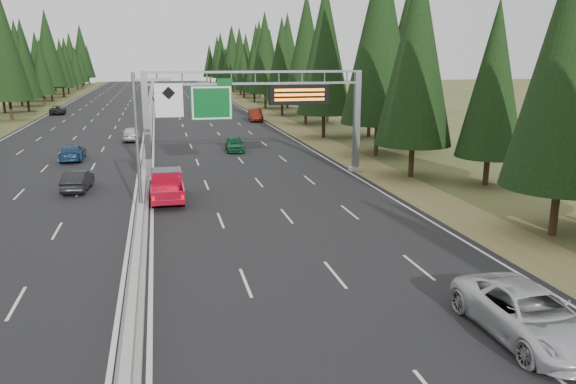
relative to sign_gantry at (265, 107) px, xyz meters
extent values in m
cube|color=black|center=(-8.92, 45.12, -5.23)|extent=(32.00, 260.00, 0.08)
cube|color=olive|center=(8.88, 45.12, -5.24)|extent=(3.60, 260.00, 0.06)
cube|color=#454D24|center=(-26.72, 45.12, -5.24)|extent=(3.60, 260.00, 0.06)
cube|color=#979792|center=(-8.92, 45.12, -5.04)|extent=(0.70, 260.00, 0.30)
cube|color=#979792|center=(-8.92, 45.12, -4.64)|extent=(0.30, 260.00, 0.60)
cube|color=slate|center=(-8.57, 0.12, -1.29)|extent=(0.45, 0.45, 7.80)
cube|color=#979792|center=(-8.57, 0.12, -5.04)|extent=(0.90, 0.90, 0.30)
cube|color=slate|center=(7.28, 0.12, -1.29)|extent=(0.45, 0.45, 7.80)
cube|color=#979792|center=(7.28, 0.12, -5.04)|extent=(0.90, 0.90, 0.30)
cube|color=slate|center=(-0.64, 0.12, 2.53)|extent=(15.85, 0.35, 0.16)
cube|color=slate|center=(-0.64, 0.12, 1.69)|extent=(15.85, 0.35, 0.16)
cube|color=#054C19|center=(-3.92, -0.13, 0.36)|extent=(3.00, 0.10, 2.50)
cube|color=silver|center=(-3.92, -0.19, 0.36)|extent=(2.85, 0.02, 2.35)
cube|color=#054C19|center=(-2.92, -0.13, 1.86)|extent=(1.10, 0.10, 0.45)
cube|color=black|center=(2.58, -0.18, 0.86)|extent=(4.50, 0.40, 1.50)
cube|color=orange|center=(2.58, -0.40, 1.21)|extent=(3.80, 0.02, 0.18)
cube|color=orange|center=(2.58, -0.40, 0.86)|extent=(3.80, 0.02, 0.18)
cube|color=orange|center=(2.58, -0.40, 0.51)|extent=(3.80, 0.02, 0.18)
cylinder|color=slate|center=(-8.92, -9.88, -1.19)|extent=(0.20, 0.20, 8.00)
cube|color=#979792|center=(-8.92, -9.88, -5.09)|extent=(0.50, 0.50, 0.20)
cube|color=slate|center=(-7.92, -9.88, 2.41)|extent=(2.00, 0.15, 0.15)
cube|color=silver|center=(-7.12, -10.00, 1.31)|extent=(1.50, 0.06, 1.80)
cylinder|color=black|center=(11.59, -17.58, -4.00)|extent=(0.40, 0.40, 2.54)
cone|color=black|center=(11.59, -17.58, 3.93)|extent=(5.71, 5.71, 13.32)
cylinder|color=black|center=(10.61, -2.93, -4.01)|extent=(0.40, 0.40, 2.51)
cone|color=black|center=(10.61, -2.93, 3.84)|extent=(5.66, 5.66, 13.20)
cylinder|color=black|center=(14.68, -6.50, -4.25)|extent=(0.40, 0.40, 2.04)
cone|color=black|center=(14.68, -6.50, 2.14)|extent=(4.60, 4.60, 10.72)
cylinder|color=black|center=(11.63, 6.65, -3.78)|extent=(0.40, 0.40, 2.97)
cone|color=black|center=(11.63, 6.65, 5.50)|extent=(6.68, 6.68, 15.59)
cylinder|color=black|center=(15.61, 9.22, -3.94)|extent=(0.40, 0.40, 2.65)
cone|color=black|center=(15.61, 9.22, 4.36)|extent=(5.97, 5.97, 13.94)
cylinder|color=black|center=(10.21, 18.88, -3.93)|extent=(0.40, 0.40, 2.68)
cone|color=black|center=(10.21, 18.88, 4.46)|extent=(6.04, 6.04, 14.09)
cylinder|color=black|center=(15.49, 18.59, -3.97)|extent=(0.40, 0.40, 2.59)
cone|color=black|center=(15.49, 18.59, 4.12)|extent=(5.82, 5.82, 13.59)
cylinder|color=black|center=(11.64, 32.08, -3.90)|extent=(0.40, 0.40, 2.74)
cone|color=black|center=(11.64, 32.08, 4.67)|extent=(6.17, 6.17, 14.39)
cylinder|color=black|center=(15.42, 34.39, -4.09)|extent=(0.40, 0.40, 2.35)
cone|color=black|center=(15.42, 34.39, 3.26)|extent=(5.30, 5.30, 12.36)
cylinder|color=black|center=(10.99, 43.92, -4.09)|extent=(0.40, 0.40, 2.37)
cone|color=black|center=(10.99, 43.92, 3.31)|extent=(5.33, 5.33, 12.43)
cylinder|color=black|center=(15.85, 46.08, -4.24)|extent=(0.40, 0.40, 2.05)
cone|color=black|center=(15.85, 46.08, 2.16)|extent=(4.61, 4.61, 10.76)
cylinder|color=black|center=(10.73, 56.35, -3.95)|extent=(0.40, 0.40, 2.63)
cone|color=black|center=(10.73, 56.35, 4.28)|extent=(5.93, 5.93, 13.83)
cylinder|color=black|center=(14.76, 56.64, -3.96)|extent=(0.40, 0.40, 2.62)
cone|color=black|center=(14.76, 56.64, 4.21)|extent=(5.88, 5.88, 13.73)
cylinder|color=black|center=(11.33, 71.52, -4.33)|extent=(0.40, 0.40, 1.88)
cone|color=black|center=(11.33, 71.52, 1.54)|extent=(4.23, 4.23, 9.86)
cylinder|color=black|center=(14.17, 69.57, -4.13)|extent=(0.40, 0.40, 2.29)
cone|color=black|center=(14.17, 69.57, 3.02)|extent=(5.14, 5.14, 12.00)
cylinder|color=black|center=(10.93, 82.66, -4.38)|extent=(0.40, 0.40, 1.79)
cone|color=black|center=(10.93, 82.66, 1.20)|extent=(4.02, 4.02, 9.37)
cylinder|color=black|center=(14.43, 82.54, -3.94)|extent=(0.40, 0.40, 2.65)
cone|color=black|center=(14.43, 82.54, 4.35)|extent=(5.97, 5.97, 13.94)
cylinder|color=black|center=(11.78, 93.58, -4.19)|extent=(0.40, 0.40, 2.16)
cone|color=black|center=(11.78, 93.58, 2.55)|extent=(4.85, 4.85, 11.33)
cylinder|color=black|center=(15.89, 95.05, -3.94)|extent=(0.40, 0.40, 2.65)
cone|color=black|center=(15.89, 95.05, 4.35)|extent=(5.97, 5.97, 13.93)
cylinder|color=black|center=(11.86, 107.97, -3.92)|extent=(0.40, 0.40, 2.71)
cone|color=black|center=(11.86, 107.97, 4.54)|extent=(6.09, 6.09, 14.21)
cylinder|color=black|center=(15.16, 106.01, -4.08)|extent=(0.40, 0.40, 2.38)
cone|color=black|center=(15.16, 106.01, 3.34)|extent=(5.35, 5.35, 12.47)
cylinder|color=black|center=(10.63, 119.38, -4.30)|extent=(0.40, 0.40, 1.94)
cone|color=black|center=(10.63, 119.38, 1.78)|extent=(4.37, 4.37, 10.21)
cylinder|color=black|center=(15.72, 121.34, -3.90)|extent=(0.40, 0.40, 2.73)
cone|color=black|center=(15.72, 121.34, 4.64)|extent=(6.15, 6.15, 14.34)
cylinder|color=black|center=(11.59, 132.50, -3.98)|extent=(0.40, 0.40, 2.58)
cone|color=black|center=(11.59, 132.50, 4.09)|extent=(5.81, 5.81, 13.56)
cylinder|color=black|center=(14.50, 130.77, -3.89)|extent=(0.40, 0.40, 2.76)
cone|color=black|center=(14.50, 130.77, 4.73)|extent=(6.21, 6.21, 14.48)
cylinder|color=black|center=(12.07, 146.72, -4.03)|extent=(0.40, 0.40, 2.49)
cone|color=black|center=(12.07, 146.72, 3.74)|extent=(5.59, 5.59, 13.05)
cylinder|color=black|center=(14.63, 146.08, -4.29)|extent=(0.40, 0.40, 1.97)
cone|color=black|center=(14.63, 146.08, 1.86)|extent=(4.43, 4.43, 10.33)
cylinder|color=black|center=(10.35, 155.96, -4.21)|extent=(0.40, 0.40, 2.11)
cone|color=black|center=(10.35, 155.96, 2.38)|extent=(4.74, 4.74, 11.07)
cylinder|color=black|center=(14.33, 156.47, -4.17)|extent=(0.40, 0.40, 2.20)
cone|color=black|center=(14.33, 156.47, 2.72)|extent=(4.96, 4.96, 11.57)
cylinder|color=black|center=(-28.07, 45.68, -3.84)|extent=(0.40, 0.40, 2.86)
cone|color=black|center=(-28.07, 45.68, 5.10)|extent=(6.44, 6.44, 15.02)
cylinder|color=black|center=(-28.57, 59.61, -4.18)|extent=(0.40, 0.40, 2.17)
cone|color=black|center=(-28.57, 59.61, 2.60)|extent=(4.88, 4.88, 11.39)
cylinder|color=black|center=(-32.08, 58.77, -4.34)|extent=(0.40, 0.40, 1.85)
cone|color=black|center=(-32.08, 58.77, 1.45)|extent=(4.17, 4.17, 9.73)
cylinder|color=black|center=(-28.25, 71.78, -4.29)|extent=(0.40, 0.40, 1.96)
cone|color=black|center=(-28.25, 71.78, 1.85)|extent=(4.42, 4.42, 10.31)
cylinder|color=black|center=(-31.95, 70.85, -4.03)|extent=(0.40, 0.40, 2.47)
cone|color=black|center=(-31.95, 70.85, 3.69)|extent=(5.56, 5.56, 12.97)
cylinder|color=black|center=(-28.96, 84.15, -3.81)|extent=(0.40, 0.40, 2.92)
cone|color=black|center=(-28.96, 84.15, 5.32)|extent=(6.57, 6.57, 15.33)
cylinder|color=black|center=(-33.53, 83.38, -3.95)|extent=(0.40, 0.40, 2.63)
cone|color=black|center=(-33.53, 83.38, 4.27)|extent=(5.92, 5.92, 13.82)
cylinder|color=black|center=(-28.17, 94.51, -4.24)|extent=(0.40, 0.40, 2.06)
cone|color=black|center=(-28.17, 94.51, 2.21)|extent=(4.64, 4.64, 10.83)
cylinder|color=black|center=(-32.95, 93.53, -4.12)|extent=(0.40, 0.40, 2.30)
cone|color=black|center=(-32.95, 93.53, 3.07)|extent=(5.17, 5.17, 12.07)
cylinder|color=black|center=(-28.88, 107.06, -4.22)|extent=(0.40, 0.40, 2.10)
cone|color=black|center=(-28.88, 107.06, 2.35)|extent=(4.73, 4.73, 11.03)
cylinder|color=black|center=(-32.28, 106.40, -3.91)|extent=(0.40, 0.40, 2.71)
cone|color=black|center=(-32.28, 106.40, 4.56)|extent=(6.10, 6.10, 14.23)
cylinder|color=black|center=(-28.34, 119.36, -4.33)|extent=(0.40, 0.40, 1.88)
cone|color=black|center=(-28.34, 119.36, 1.54)|extent=(4.23, 4.23, 9.87)
cylinder|color=black|center=(-33.73, 119.11, -4.06)|extent=(0.40, 0.40, 2.42)
cone|color=black|center=(-33.73, 119.11, 3.51)|extent=(5.45, 5.45, 12.72)
cylinder|color=black|center=(-28.35, 130.79, -4.39)|extent=(0.40, 0.40, 1.76)
cone|color=black|center=(-28.35, 130.79, 1.13)|extent=(3.97, 3.97, 9.26)
cylinder|color=black|center=(-32.97, 134.44, -4.12)|extent=(0.40, 0.40, 2.30)
cone|color=black|center=(-32.97, 134.44, 3.07)|extent=(5.18, 5.18, 12.08)
cylinder|color=black|center=(-29.82, 146.20, -3.78)|extent=(0.40, 0.40, 2.99)
cone|color=black|center=(-29.82, 146.20, 5.56)|extent=(6.72, 6.72, 15.68)
cylinder|color=black|center=(-32.91, 145.13, -3.98)|extent=(0.40, 0.40, 2.58)
cone|color=black|center=(-32.91, 145.13, 4.09)|extent=(5.81, 5.81, 13.56)
cylinder|color=black|center=(-29.58, 159.45, -4.25)|extent=(0.40, 0.40, 2.04)
cone|color=black|center=(-29.58, 159.45, 2.14)|extent=(4.60, 4.60, 10.73)
cylinder|color=black|center=(-32.48, 159.53, -4.25)|extent=(0.40, 0.40, 2.05)
cone|color=black|center=(-32.48, 159.53, 2.15)|extent=(4.60, 4.60, 10.74)
imported|color=silver|center=(3.46, -26.88, -4.38)|extent=(2.71, 5.84, 1.62)
cylinder|color=black|center=(-8.25, -7.91, -4.80)|extent=(0.30, 0.79, 0.79)
cylinder|color=black|center=(-6.58, -7.91, -4.80)|extent=(0.30, 0.79, 0.79)
cylinder|color=black|center=(-8.25, -4.67, -4.80)|extent=(0.30, 0.79, 0.79)
cylinder|color=black|center=(-6.58, -4.67, -4.80)|extent=(0.30, 0.79, 0.79)
cube|color=maroon|center=(-7.42, -6.24, -4.65)|extent=(1.97, 5.51, 0.30)
cube|color=maroon|center=(-7.42, -5.35, -3.96)|extent=(1.87, 2.16, 1.08)
cube|color=black|center=(-7.42, -5.35, -3.66)|extent=(1.67, 1.87, 0.54)
cube|color=maroon|center=(-8.35, -7.72, -4.30)|extent=(0.10, 2.36, 0.59)
cube|color=maroon|center=(-6.48, -7.72, -4.30)|extent=(0.10, 2.36, 0.59)
cube|color=maroon|center=(-7.42, -8.90, -4.30)|extent=(1.97, 0.10, 0.59)
imported|color=#125230|center=(-0.75, 11.69, -4.49)|extent=(1.91, 4.21, 1.40)
imported|color=#5B160D|center=(5.58, 36.73, -4.37)|extent=(2.11, 5.07, 1.63)
imported|color=black|center=(-1.54, 47.12, -4.49)|extent=(2.35, 4.97, 1.40)
imported|color=white|center=(-7.38, 77.63, -4.46)|extent=(2.86, 5.42, 1.45)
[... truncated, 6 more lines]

